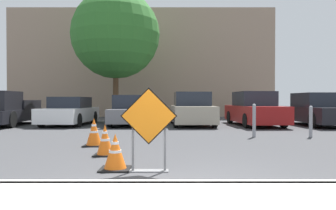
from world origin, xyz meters
TOP-DOWN VIEW (x-y plane):
  - ground_plane at (0.00, 10.00)m, footprint 96.00×96.00m
  - curb_lip at (0.00, 0.00)m, footprint 29.67×0.20m
  - road_closed_sign at (-0.56, 1.18)m, footprint 0.96×0.20m
  - traffic_cone_nearest at (-1.16, 1.36)m, footprint 0.52×0.52m
  - traffic_cone_second at (-1.61, 2.82)m, footprint 0.47×0.47m
  - traffic_cone_third at (-2.19, 4.30)m, footprint 0.53×0.53m
  - pickup_truck at (-7.95, 10.94)m, footprint 2.17×5.11m
  - parked_car_nearest at (-5.00, 11.57)m, footprint 1.97×4.37m
  - parked_car_second at (-2.05, 11.68)m, footprint 2.02×4.61m
  - parked_car_third at (0.91, 11.36)m, footprint 2.00×4.31m
  - parked_car_fourth at (3.87, 11.25)m, footprint 2.07×4.67m
  - parked_car_fifth at (6.83, 11.19)m, footprint 2.01×4.71m
  - bollard_nearest at (2.56, 6.32)m, footprint 0.12×0.12m
  - bollard_second at (4.41, 6.32)m, footprint 0.12×0.12m
  - building_facade_backdrop at (-2.18, 21.66)m, footprint 19.24×5.00m
  - street_tree_behind_lot at (-3.26, 14.62)m, footprint 5.09×5.09m

SIDE VIEW (x-z plane):
  - ground_plane at x=0.00m, z-range 0.00..0.00m
  - curb_lip at x=0.00m, z-range 0.00..0.14m
  - traffic_cone_nearest at x=-1.16m, z-range -0.01..0.62m
  - traffic_cone_second at x=-1.61m, z-range -0.01..0.67m
  - traffic_cone_third at x=-2.19m, z-range -0.01..0.73m
  - bollard_second at x=4.41m, z-range 0.03..1.05m
  - bollard_nearest at x=2.56m, z-range 0.03..1.12m
  - parked_car_nearest at x=-5.00m, z-range -0.05..1.31m
  - parked_car_second at x=-2.05m, z-range -0.06..1.39m
  - parked_car_fifth at x=6.83m, z-range -0.06..1.49m
  - pickup_truck at x=-7.95m, z-range -0.08..1.52m
  - parked_car_third at x=0.91m, z-range -0.08..1.52m
  - parked_car_fourth at x=3.87m, z-range -0.08..1.53m
  - road_closed_sign at x=-0.56m, z-range 0.08..1.51m
  - building_facade_backdrop at x=-2.18m, z-range 0.00..7.83m
  - street_tree_behind_lot at x=-3.26m, z-range 1.22..8.75m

